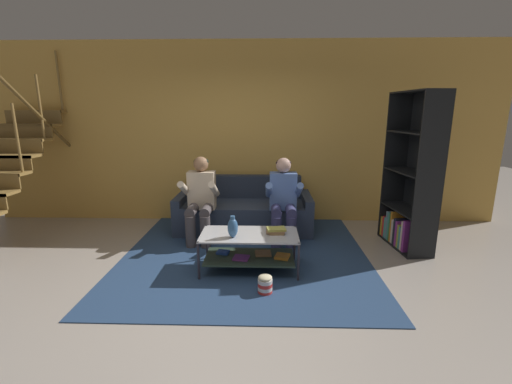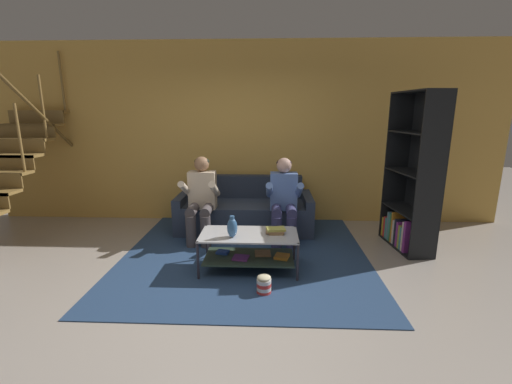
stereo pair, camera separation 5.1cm
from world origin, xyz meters
name	(u,v)px [view 2 (the right image)]	position (x,y,z in m)	size (l,w,h in m)	color
ground	(227,290)	(0.00, 0.00, 0.00)	(16.80, 16.80, 0.00)	#A79D93
back_partition	(244,134)	(0.00, 2.46, 1.45)	(8.40, 0.12, 2.90)	gold
staircase_run	(3,161)	(-3.26, 1.33, 1.14)	(0.90, 2.80, 2.96)	olive
couch	(245,212)	(0.05, 1.92, 0.28)	(2.06, 0.86, 0.80)	#2E394E
person_seated_left	(201,196)	(-0.53, 1.42, 0.66)	(0.50, 0.58, 1.20)	#4F4849
person_seated_right	(284,197)	(0.63, 1.41, 0.65)	(0.50, 0.58, 1.18)	navy
coffee_table	(250,246)	(0.21, 0.49, 0.29)	(1.12, 0.57, 0.44)	#B9BABE
area_rug	(246,249)	(0.13, 1.08, 0.01)	(3.10, 3.39, 0.01)	navy
vase	(232,227)	(0.03, 0.37, 0.56)	(0.12, 0.12, 0.25)	#335F92
book_stack	(276,230)	(0.51, 0.52, 0.48)	(0.23, 0.17, 0.06)	#967247
bookshelf	(412,196)	(2.34, 1.31, 0.72)	(0.46, 0.92, 2.07)	black
popcorn_tub	(264,284)	(0.39, -0.05, 0.10)	(0.15, 0.15, 0.20)	red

